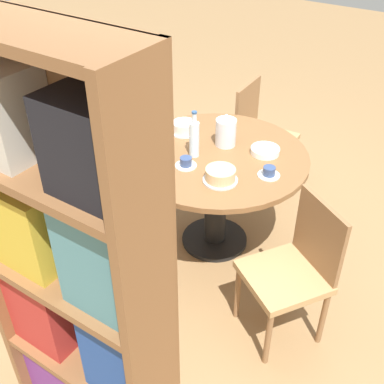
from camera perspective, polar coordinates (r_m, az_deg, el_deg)
ground_plane at (r=3.61m, az=2.67°, el=-5.74°), size 14.00×14.00×0.00m
dining_table at (r=3.26m, az=2.95°, el=2.06°), size 1.20×1.20×0.75m
chair_a at (r=3.46m, az=-11.78°, el=1.30°), size 0.55×0.55×0.89m
chair_b at (r=2.77m, az=11.98°, el=-8.83°), size 0.58×0.58×0.89m
chair_c at (r=4.02m, az=8.12°, el=6.87°), size 0.44×0.44×0.89m
bookshelf at (r=2.01m, az=-13.36°, el=-11.06°), size 0.82×0.28×1.99m
coffee_pot at (r=3.23m, az=4.03°, el=7.20°), size 0.14×0.14×0.23m
water_bottle at (r=3.09m, az=0.27°, el=6.41°), size 0.07×0.07×0.32m
cake_main at (r=2.88m, az=3.39°, el=1.98°), size 0.21×0.21×0.08m
cake_second at (r=3.41m, az=-0.94°, el=7.65°), size 0.19×0.19×0.08m
cup_a at (r=3.19m, az=-5.59°, el=5.15°), size 0.14×0.14×0.06m
cup_b at (r=2.97m, az=9.11°, el=2.31°), size 0.14×0.14×0.06m
cup_c at (r=3.03m, az=-0.73°, el=3.48°), size 0.14×0.14×0.06m
plate_stack at (r=3.20m, az=8.66°, el=4.87°), size 0.19×0.19×0.04m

